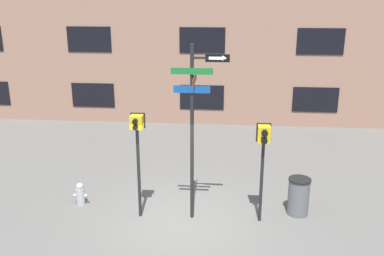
{
  "coord_description": "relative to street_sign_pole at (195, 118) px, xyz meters",
  "views": [
    {
      "loc": [
        1.15,
        -9.45,
        5.54
      ],
      "look_at": [
        0.29,
        0.33,
        2.41
      ],
      "focal_mm": 40.0,
      "sensor_mm": 36.0,
      "label": 1
    }
  ],
  "objects": [
    {
      "name": "fire_hydrant",
      "position": [
        -3.15,
        0.43,
        -2.37
      ],
      "size": [
        0.39,
        0.23,
        0.63
      ],
      "color": "#A5A5A8",
      "rests_on": "ground_plane"
    },
    {
      "name": "ground_plane",
      "position": [
        -0.36,
        -0.33,
        -2.67
      ],
      "size": [
        60.0,
        60.0,
        0.0
      ],
      "primitive_type": "plane",
      "color": "#595651"
    },
    {
      "name": "trash_bin",
      "position": [
        2.67,
        0.43,
        -2.17
      ],
      "size": [
        0.57,
        0.57,
        0.99
      ],
      "color": "#59595B",
      "rests_on": "ground_plane"
    },
    {
      "name": "pedestrian_signal_right",
      "position": [
        1.66,
        -0.02,
        -0.68
      ],
      "size": [
        0.35,
        0.4,
        2.55
      ],
      "color": "black",
      "rests_on": "ground_plane"
    },
    {
      "name": "pedestrian_signal_left",
      "position": [
        -1.41,
        -0.05,
        -0.57
      ],
      "size": [
        0.36,
        0.4,
        2.74
      ],
      "color": "black",
      "rests_on": "ground_plane"
    },
    {
      "name": "street_sign_pole",
      "position": [
        0.0,
        0.0,
        0.0
      ],
      "size": [
        1.36,
        1.01,
        4.43
      ],
      "color": "black",
      "rests_on": "ground_plane"
    }
  ]
}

